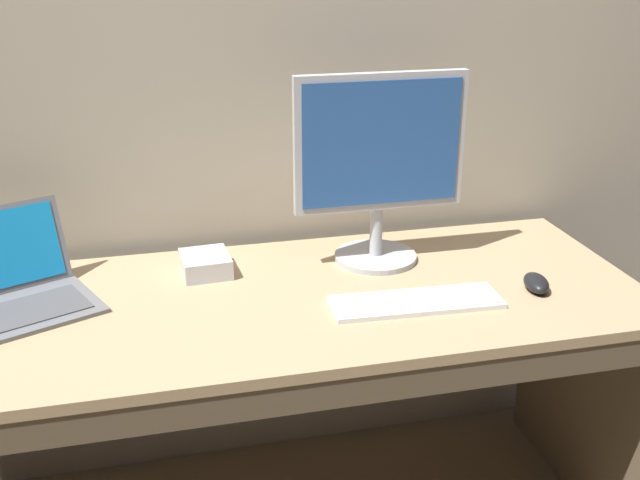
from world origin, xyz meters
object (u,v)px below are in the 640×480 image
at_px(computer_mouse, 536,283).
at_px(external_drive_box, 206,264).
at_px(laptop_space_gray, 12,286).
at_px(wired_keyboard, 416,302).
at_px(external_monitor, 380,162).

bearing_deg(computer_mouse, external_drive_box, 171.19).
bearing_deg(external_drive_box, computer_mouse, -20.46).
bearing_deg(computer_mouse, laptop_space_gray, -178.24).
xyz_separation_m(wired_keyboard, computer_mouse, (0.32, 0.01, 0.01)).
relative_size(external_monitor, computer_mouse, 4.93).
xyz_separation_m(external_monitor, computer_mouse, (0.33, -0.27, -0.26)).
bearing_deg(laptop_space_gray, computer_mouse, -9.88).
relative_size(wired_keyboard, external_drive_box, 3.08).
bearing_deg(external_monitor, wired_keyboard, -87.25).
bearing_deg(external_monitor, laptop_space_gray, -177.00).
distance_m(wired_keyboard, external_drive_box, 0.56).
xyz_separation_m(laptop_space_gray, wired_keyboard, (0.93, -0.22, -0.04)).
height_order(laptop_space_gray, external_drive_box, laptop_space_gray).
bearing_deg(wired_keyboard, external_monitor, 92.75).
distance_m(external_monitor, external_drive_box, 0.52).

